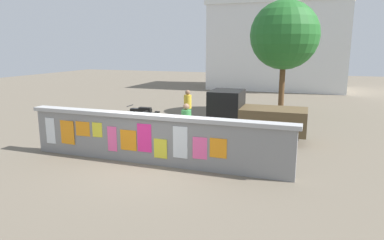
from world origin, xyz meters
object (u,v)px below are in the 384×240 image
motorcycle (142,115)px  person_bystander (188,104)px  bicycle_far (114,135)px  bicycle_near (155,125)px  tree_roadside (284,35)px  person_walking (186,122)px  auto_rickshaw_truck (252,116)px

motorcycle → person_bystander: bearing=13.2°
motorcycle → bicycle_far: bicycle_far is taller
bicycle_near → person_bystander: size_ratio=1.05×
motorcycle → tree_roadside: (5.69, 4.69, 3.59)m
person_bystander → bicycle_near: bearing=-111.8°
person_walking → auto_rickshaw_truck: bearing=49.4°
bicycle_far → person_walking: size_ratio=1.05×
person_walking → tree_roadside: size_ratio=0.28×
bicycle_near → person_bystander: bearing=68.2°
bicycle_near → tree_roadside: (4.39, 6.07, 3.69)m
auto_rickshaw_truck → bicycle_far: size_ratio=2.13×
tree_roadside → auto_rickshaw_truck: bearing=-95.5°
motorcycle → person_walking: size_ratio=1.17×
bicycle_near → person_walking: bearing=-39.5°
bicycle_far → person_walking: person_walking is taller
motorcycle → person_bystander: size_ratio=1.17×
motorcycle → bicycle_near: 1.90m
auto_rickshaw_truck → tree_roadside: (0.54, 5.57, 3.16)m
bicycle_far → tree_roadside: 10.17m
bicycle_far → person_walking: 2.77m
bicycle_near → person_bystander: (0.75, 1.86, 0.62)m
auto_rickshaw_truck → person_bystander: size_ratio=2.24×
person_walking → tree_roadside: 8.65m
auto_rickshaw_truck → motorcycle: size_ratio=1.91×
person_bystander → tree_roadside: tree_roadside is taller
bicycle_near → bicycle_far: 2.04m
bicycle_far → person_bystander: 4.09m
tree_roadside → person_walking: bearing=-107.2°
auto_rickshaw_truck → bicycle_far: bearing=-151.8°
person_walking → tree_roadside: (2.39, 7.73, 3.07)m
person_walking → person_bystander: bearing=109.7°
motorcycle → tree_roadside: 8.20m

